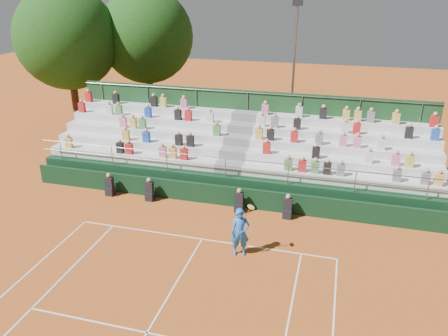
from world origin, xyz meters
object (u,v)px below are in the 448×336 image
(tree_west, at_px, (67,38))
(tree_east, at_px, (146,36))
(floodlight_mast, at_px, (294,63))
(tennis_player, at_px, (240,232))

(tree_west, relative_size, tree_east, 1.02)
(tree_west, distance_m, floodlight_mast, 15.18)
(tennis_player, bearing_deg, tree_west, 140.44)
(floodlight_mast, bearing_deg, tree_east, 171.99)
(tree_east, bearing_deg, tree_west, -141.86)
(floodlight_mast, bearing_deg, tennis_player, -90.57)
(tree_west, bearing_deg, tennis_player, -39.56)
(tree_west, xyz_separation_m, tree_east, (4.24, 3.33, -0.08))
(tree_west, height_order, tree_east, tree_west)
(tree_east, height_order, floodlight_mast, tree_east)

